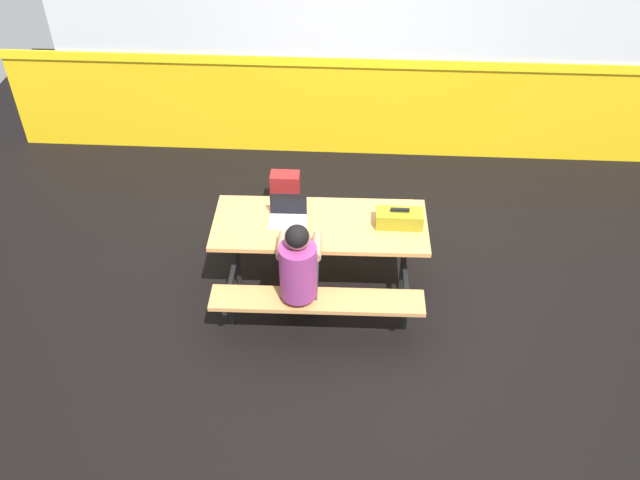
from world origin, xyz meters
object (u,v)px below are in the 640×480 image
student_nearer (299,269)px  backpack_dark (286,191)px  laptop_silver (288,215)px  toolbox_grey (399,218)px  picnic_table_main (320,238)px

student_nearer → backpack_dark: bearing=99.6°
student_nearer → backpack_dark: 1.83m
laptop_silver → toolbox_grey: laptop_silver is taller
laptop_silver → backpack_dark: bearing=97.5°
picnic_table_main → backpack_dark: 1.31m
toolbox_grey → picnic_table_main: bearing=-178.9°
laptop_silver → picnic_table_main: bearing=-6.5°
student_nearer → laptop_silver: bearing=103.4°
student_nearer → toolbox_grey: (0.82, 0.57, 0.10)m
student_nearer → laptop_silver: 0.61m
picnic_table_main → backpack_dark: size_ratio=4.25×
toolbox_grey → backpack_dark: bearing=133.5°
laptop_silver → toolbox_grey: (0.96, -0.02, 0.02)m
toolbox_grey → backpack_dark: (-1.11, 1.17, -0.60)m
toolbox_grey → backpack_dark: size_ratio=0.91×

